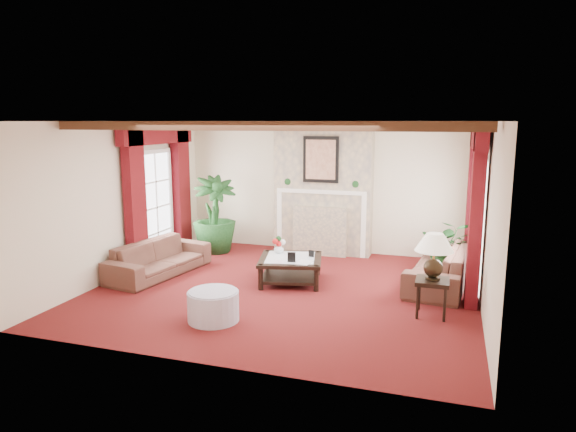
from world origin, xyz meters
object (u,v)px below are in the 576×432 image
(sofa_right, at_px, (440,259))
(ottoman, at_px, (213,306))
(potted_palm, at_px, (215,231))
(sofa_left, at_px, (159,253))
(coffee_table, at_px, (290,270))
(side_table, at_px, (432,298))

(sofa_right, height_order, ottoman, sofa_right)
(potted_palm, xyz_separation_m, ottoman, (1.63, -3.45, -0.24))
(ottoman, bearing_deg, sofa_left, 138.24)
(sofa_right, relative_size, coffee_table, 2.19)
(sofa_right, relative_size, ottoman, 3.21)
(sofa_left, xyz_separation_m, side_table, (4.71, -0.57, -0.13))
(coffee_table, height_order, side_table, side_table)
(potted_palm, bearing_deg, sofa_left, -97.64)
(potted_palm, height_order, ottoman, potted_palm)
(sofa_right, bearing_deg, potted_palm, -94.01)
(sofa_left, bearing_deg, side_table, -87.43)
(ottoman, bearing_deg, coffee_table, 75.83)
(potted_palm, xyz_separation_m, side_table, (4.47, -2.36, -0.18))
(potted_palm, bearing_deg, coffee_table, -35.10)
(side_table, bearing_deg, sofa_right, 87.21)
(sofa_right, bearing_deg, sofa_left, -72.38)
(side_table, bearing_deg, potted_palm, 152.20)
(sofa_left, bearing_deg, ottoman, -122.23)
(sofa_right, bearing_deg, ottoman, -41.67)
(sofa_right, distance_m, ottoman, 3.91)
(potted_palm, bearing_deg, side_table, -27.80)
(coffee_table, bearing_deg, ottoman, -117.22)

